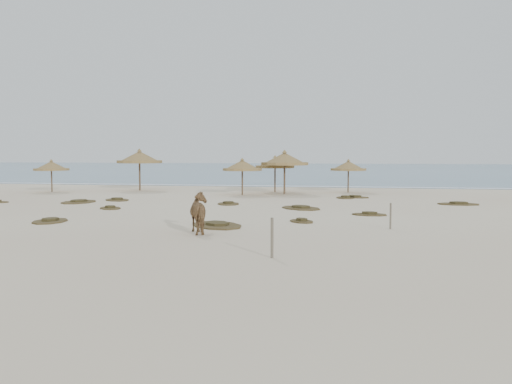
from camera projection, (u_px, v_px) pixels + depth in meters
ground at (183, 223)px, 23.35m from camera, size 160.00×160.00×0.00m
ocean at (322, 169)px, 96.82m from camera, size 200.00×100.00×0.01m
foam_line at (279, 186)px, 48.82m from camera, size 70.00×0.60×0.01m
palapa_0 at (51, 166)px, 41.75m from camera, size 3.33×3.33×2.42m
palapa_1 at (139, 158)px, 43.32m from camera, size 4.44×4.44×3.21m
palapa_2 at (242, 166)px, 38.82m from camera, size 3.23×3.23×2.55m
palapa_3 at (275, 163)px, 41.79m from camera, size 3.21×3.21×2.71m
palapa_4 at (285, 160)px, 39.57m from camera, size 3.92×3.92×3.10m
palapa_5 at (348, 166)px, 41.24m from camera, size 2.70×2.70×2.44m
horse at (202, 213)px, 20.46m from camera, size 1.55×1.91×1.47m
fence_post_near at (272, 238)px, 15.69m from camera, size 0.11×0.11×1.12m
fence_post_far at (391, 216)px, 21.59m from camera, size 0.08×0.08×0.99m
scrub_1 at (79, 202)px, 33.05m from camera, size 1.83×2.72×0.16m
scrub_2 at (110, 208)px, 29.39m from camera, size 1.77×1.90×0.16m
scrub_3 at (301, 208)px, 29.41m from camera, size 2.92×3.03×0.16m
scrub_4 at (369, 214)px, 26.38m from camera, size 1.76×1.28×0.16m
scrub_5 at (458, 204)px, 31.70m from camera, size 2.29×1.49×0.16m
scrub_6 at (117, 200)px, 34.47m from camera, size 2.35×2.40×0.16m
scrub_7 at (346, 197)px, 36.18m from camera, size 1.24×1.86×0.16m
scrub_9 at (217, 225)px, 22.49m from camera, size 3.09×3.29×0.16m
scrub_10 at (355, 197)px, 36.49m from camera, size 2.02×1.50×0.16m
scrub_11 at (50, 221)px, 23.85m from camera, size 1.60×2.21×0.16m
scrub_12 at (302, 221)px, 23.78m from camera, size 1.46×1.60×0.16m
scrub_13 at (228, 203)px, 31.87m from camera, size 1.66×2.12×0.16m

